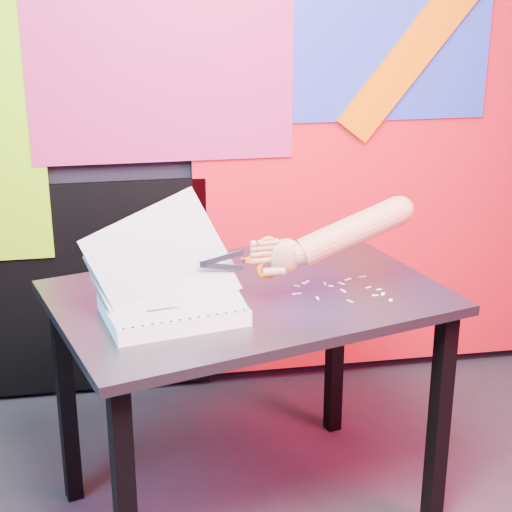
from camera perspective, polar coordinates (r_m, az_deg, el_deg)
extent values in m
cube|color=black|center=(3.18, -1.80, 13.75)|extent=(3.00, 0.01, 2.70)
cube|color=red|center=(3.40, 9.33, 5.32)|extent=(1.60, 0.02, 1.60)
cube|color=blue|center=(3.25, 8.30, 15.46)|extent=(0.85, 0.02, 0.75)
cube|color=#BA245F|center=(3.11, -6.37, 13.48)|extent=(0.95, 0.02, 0.80)
cube|color=black|center=(3.36, -14.33, -2.42)|extent=(1.30, 0.02, 0.85)
cube|color=black|center=(2.28, -8.71, -16.34)|extent=(0.06, 0.06, 0.72)
cube|color=black|center=(2.78, -12.53, -9.34)|extent=(0.06, 0.06, 0.72)
cube|color=black|center=(2.66, 12.11, -10.73)|extent=(0.06, 0.06, 0.72)
cube|color=black|center=(3.10, 5.30, -5.65)|extent=(0.06, 0.06, 0.72)
cube|color=#3A3A3B|center=(2.49, -0.53, -2.79)|extent=(1.25, 1.00, 0.03)
cube|color=white|center=(2.33, -5.58, -3.59)|extent=(0.41, 0.33, 0.04)
cube|color=silver|center=(2.32, -5.59, -3.09)|extent=(0.40, 0.33, 0.00)
cube|color=silver|center=(2.32, -5.60, -2.98)|extent=(0.40, 0.31, 0.11)
cube|color=silver|center=(2.32, -5.89, -2.31)|extent=(0.41, 0.30, 0.19)
cube|color=silver|center=(2.32, -6.21, -1.11)|extent=(0.42, 0.26, 0.27)
cube|color=silver|center=(2.32, -6.52, 0.04)|extent=(0.42, 0.23, 0.31)
cylinder|color=black|center=(2.18, -8.84, -4.82)|extent=(0.01, 0.01, 0.00)
cylinder|color=black|center=(2.18, -8.20, -4.73)|extent=(0.01, 0.01, 0.00)
cylinder|color=black|center=(2.19, -7.56, -4.64)|extent=(0.01, 0.01, 0.00)
cylinder|color=black|center=(2.19, -6.93, -4.55)|extent=(0.01, 0.01, 0.00)
cylinder|color=black|center=(2.20, -6.30, -4.46)|extent=(0.01, 0.01, 0.00)
cylinder|color=black|center=(2.20, -5.67, -4.36)|extent=(0.01, 0.01, 0.00)
cylinder|color=black|center=(2.21, -5.05, -4.27)|extent=(0.01, 0.01, 0.00)
cylinder|color=black|center=(2.22, -4.43, -4.18)|extent=(0.01, 0.01, 0.00)
cylinder|color=black|center=(2.22, -3.82, -4.09)|extent=(0.01, 0.01, 0.00)
cylinder|color=black|center=(2.23, -3.20, -3.99)|extent=(0.01, 0.01, 0.00)
cylinder|color=black|center=(2.24, -2.60, -3.90)|extent=(0.01, 0.01, 0.00)
cylinder|color=black|center=(2.24, -1.99, -3.81)|extent=(0.01, 0.01, 0.00)
cylinder|color=black|center=(2.25, -1.39, -3.72)|extent=(0.01, 0.01, 0.00)
cylinder|color=black|center=(2.26, -0.80, -3.63)|extent=(0.01, 0.01, 0.00)
cylinder|color=black|center=(2.40, -10.11, -2.52)|extent=(0.01, 0.01, 0.00)
cylinder|color=black|center=(2.40, -9.53, -2.44)|extent=(0.01, 0.01, 0.00)
cylinder|color=black|center=(2.40, -8.95, -2.37)|extent=(0.01, 0.01, 0.00)
cylinder|color=black|center=(2.41, -8.37, -2.29)|extent=(0.01, 0.01, 0.00)
cylinder|color=black|center=(2.41, -7.80, -2.21)|extent=(0.01, 0.01, 0.00)
cylinder|color=black|center=(2.42, -7.23, -2.13)|extent=(0.01, 0.01, 0.00)
cylinder|color=black|center=(2.42, -6.66, -2.05)|extent=(0.01, 0.01, 0.00)
cylinder|color=black|center=(2.43, -6.09, -1.98)|extent=(0.01, 0.01, 0.00)
cylinder|color=black|center=(2.44, -5.52, -1.90)|extent=(0.01, 0.01, 0.00)
cylinder|color=black|center=(2.44, -4.96, -1.82)|extent=(0.01, 0.01, 0.00)
cylinder|color=black|center=(2.45, -4.40, -1.74)|extent=(0.01, 0.01, 0.00)
cylinder|color=black|center=(2.46, -3.84, -1.67)|extent=(0.01, 0.01, 0.00)
cylinder|color=black|center=(2.46, -3.29, -1.59)|extent=(0.01, 0.01, 0.00)
cylinder|color=black|center=(2.47, -2.74, -1.51)|extent=(0.01, 0.01, 0.00)
cube|color=black|center=(2.34, -7.92, -2.91)|extent=(0.07, 0.02, 0.00)
cube|color=black|center=(2.35, -5.34, -2.74)|extent=(0.05, 0.02, 0.00)
cube|color=black|center=(2.28, -6.25, -3.54)|extent=(0.09, 0.03, 0.00)
cube|color=silver|center=(2.31, -2.32, -0.16)|extent=(0.12, 0.02, 0.04)
cube|color=silver|center=(2.32, -2.31, -0.70)|extent=(0.12, 0.02, 0.04)
cylinder|color=silver|center=(2.33, -0.88, -0.29)|extent=(0.01, 0.01, 0.01)
cube|color=#DD6C00|center=(2.34, -0.35, -0.36)|extent=(0.05, 0.01, 0.02)
cube|color=#DD6C00|center=(2.33, -0.35, -0.13)|extent=(0.05, 0.01, 0.02)
torus|color=#DD6C00|center=(2.34, 0.80, 0.58)|extent=(0.07, 0.02, 0.06)
torus|color=#DD6C00|center=(2.36, 0.79, -0.84)|extent=(0.07, 0.02, 0.06)
ellipsoid|color=#B37B57|center=(2.36, 1.98, -0.02)|extent=(0.10, 0.06, 0.10)
cylinder|color=#B37B57|center=(2.35, 0.79, -0.23)|extent=(0.08, 0.03, 0.02)
cylinder|color=#B37B57|center=(2.34, 0.80, 0.19)|extent=(0.07, 0.03, 0.02)
cylinder|color=#B37B57|center=(2.34, 0.80, 0.57)|extent=(0.07, 0.03, 0.02)
cylinder|color=#B37B57|center=(2.33, 0.80, 0.90)|extent=(0.06, 0.03, 0.02)
cylinder|color=#B37B57|center=(2.35, 1.23, -1.04)|extent=(0.07, 0.03, 0.03)
cylinder|color=#B37B57|center=(2.38, 3.11, 0.18)|extent=(0.06, 0.07, 0.07)
cylinder|color=#B37B57|center=(2.41, 6.39, 1.65)|extent=(0.32, 0.11, 0.18)
sphere|color=#B37B57|center=(2.45, 9.58, 3.06)|extent=(0.08, 0.08, 0.08)
cube|color=white|center=(2.59, 6.15, -1.55)|extent=(0.02, 0.02, 0.00)
cube|color=white|center=(2.53, 8.20, -2.22)|extent=(0.02, 0.01, 0.00)
cube|color=white|center=(2.55, 3.20, -1.83)|extent=(0.01, 0.01, 0.00)
cube|color=white|center=(2.49, 7.94, -2.61)|extent=(0.02, 0.01, 0.00)
cube|color=white|center=(2.46, 8.97, -2.91)|extent=(0.01, 0.02, 0.00)
cube|color=white|center=(2.56, 5.71, -1.83)|extent=(0.02, 0.02, 0.00)
cube|color=white|center=(2.48, 2.71, -2.52)|extent=(0.03, 0.01, 0.00)
cube|color=white|center=(2.51, 5.82, -2.31)|extent=(0.01, 0.03, 0.00)
cube|color=white|center=(2.54, 7.50, -2.08)|extent=(0.02, 0.01, 0.00)
cube|color=white|center=(2.54, 5.00, -2.00)|extent=(0.02, 0.02, 0.00)
cube|color=white|center=(2.56, 3.39, -1.74)|extent=(0.02, 0.02, 0.00)
cube|color=white|center=(2.50, 8.45, -2.52)|extent=(0.02, 0.02, 0.00)
cube|color=white|center=(2.62, 7.12, -1.37)|extent=(0.02, 0.01, 0.00)
cube|color=white|center=(2.44, 6.29, -3.01)|extent=(0.02, 0.02, 0.00)
cube|color=white|center=(2.55, 4.62, -1.85)|extent=(0.01, 0.02, 0.00)
cube|color=white|center=(2.45, 4.12, -2.81)|extent=(0.01, 0.02, 0.00)
cube|color=white|center=(2.53, 2.76, -2.01)|extent=(0.02, 0.02, 0.00)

